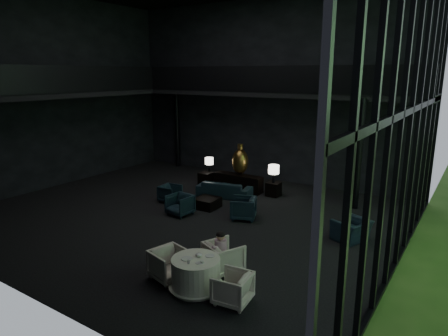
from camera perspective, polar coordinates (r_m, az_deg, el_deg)
The scene contains 33 objects.
floor at distance 14.13m, azimuth -5.78°, elevation -6.63°, with size 14.00×12.00×0.02m, color black.
wall_back at distance 18.33m, azimuth 6.02°, elevation 10.78°, with size 14.00×0.04×8.00m, color black.
wall_left at distance 18.55m, azimuth -23.40°, elevation 9.79°, with size 0.04×12.00×8.00m, color black.
curtain_wall at distance 10.39m, azimuth 25.24°, elevation 7.55°, with size 0.20×12.00×8.00m, color black, non-canonical shape.
mezzanine_left at distance 17.73m, azimuth -21.58°, elevation 9.83°, with size 2.00×12.00×0.25m, color black.
mezzanine_back at distance 16.98m, azimuth 7.48°, elevation 10.53°, with size 12.00×2.00×0.25m, color black.
railing_left at distance 16.90m, azimuth -19.75°, elevation 11.89°, with size 0.06×12.00×1.00m, color black.
railing_back at distance 16.07m, azimuth 5.94°, elevation 12.55°, with size 12.00×0.06×1.00m, color black.
column_nw at distance 21.05m, azimuth -6.72°, elevation 5.63°, with size 0.24×0.24×4.00m, color black.
column_ne at distance 14.98m, azimuth 18.69°, elevation 1.82°, with size 0.24×0.24×4.00m, color black.
console at distance 16.80m, azimuth 2.04°, elevation -2.07°, with size 2.15×0.49×0.68m, color black.
bronze_urn at distance 16.70m, azimuth 2.32°, elevation 0.97°, with size 0.68×0.68×1.27m.
side_table_left at distance 17.57m, azimuth -2.63°, elevation -1.57°, with size 0.52×0.52×0.57m, color black.
table_lamp_left at distance 17.61m, azimuth -2.13°, elevation 0.92°, with size 0.37×0.37×0.62m.
side_table_right at distance 16.16m, azimuth 7.07°, elevation -3.03°, with size 0.51×0.51×0.56m, color black.
table_lamp_right at distance 15.93m, azimuth 7.11°, elevation -0.31°, with size 0.43×0.43×0.72m.
sofa at distance 15.91m, azimuth 0.06°, elevation -2.60°, with size 2.23×0.65×0.87m, color #1A3239.
lounge_armchair_west at distance 15.44m, azimuth -7.71°, elevation -3.59°, with size 0.66×0.62×0.68m, color #13262A.
lounge_armchair_east at distance 13.54m, azimuth 2.77°, elevation -5.50°, with size 0.86×0.80×0.88m, color black.
lounge_armchair_south at distance 14.01m, azimuth -6.33°, elevation -5.06°, with size 0.79×0.74×0.81m, color black.
window_armchair at distance 12.46m, azimuth 17.76°, elevation -8.15°, with size 0.89×0.58×0.78m, color black.
coffee_table at distance 14.70m, azimuth -2.46°, elevation -5.00°, with size 0.83×0.83×0.37m, color black.
dining_table at distance 9.45m, azimuth -4.04°, elevation -15.10°, with size 1.26×1.26×0.75m.
dining_chair_north at distance 10.12m, azimuth -0.05°, elevation -12.18°, with size 0.89×0.84×0.92m, color #A6A28F.
dining_chair_east at distance 8.91m, azimuth 1.21°, elevation -16.63°, with size 0.72×0.68×0.74m, color #AAA79D.
dining_chair_west at distance 9.88m, azimuth -7.80°, elevation -13.18°, with size 0.84×0.79×0.86m, color #B7AD9B.
child at distance 9.91m, azimuth -0.49°, elevation -10.81°, with size 0.30×0.30×0.64m.
plate_a at distance 9.26m, azimuth -5.35°, elevation -12.77°, with size 0.26×0.26×0.02m, color white.
plate_b at distance 9.36m, azimuth -2.05°, elevation -12.42°, with size 0.21×0.21×0.01m, color white.
saucer at distance 9.06m, azimuth -3.55°, elevation -13.36°, with size 0.16×0.16×0.01m, color white.
coffee_cup at distance 9.04m, azimuth -3.17°, elevation -13.19°, with size 0.08×0.08×0.06m, color white.
cereal_bowl at distance 9.34m, azimuth -3.62°, elevation -12.27°, with size 0.16×0.16×0.08m, color white.
cream_pot at distance 9.05m, azimuth -5.08°, elevation -13.21°, with size 0.06×0.06×0.07m, color #99999E.
Camera 1 is at (8.44, -10.24, 4.84)m, focal length 32.00 mm.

